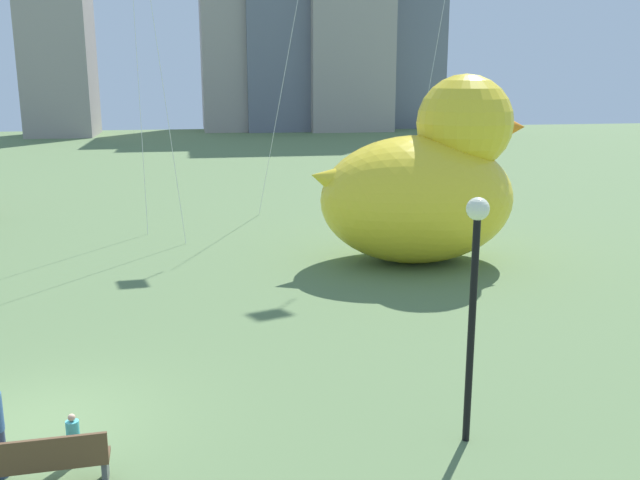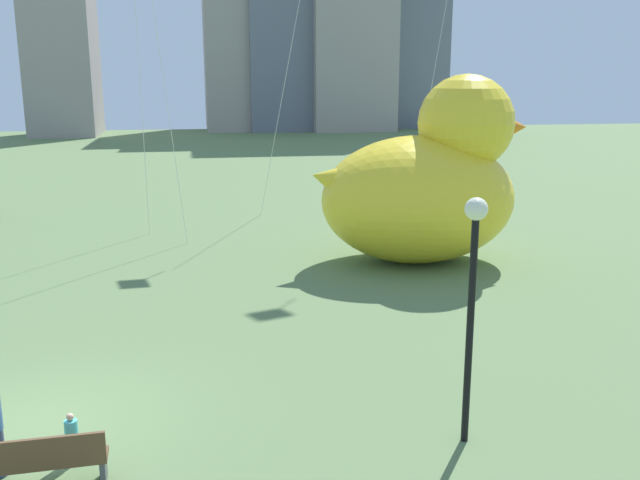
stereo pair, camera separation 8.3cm
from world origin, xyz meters
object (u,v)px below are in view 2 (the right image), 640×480
at_px(person_child, 72,435).
at_px(lamppost, 473,276).
at_px(giant_inflatable_duck, 426,184).
at_px(park_bench, 45,460).

bearing_deg(person_child, lamppost, -3.98).
bearing_deg(giant_inflatable_duck, person_child, -130.72).
height_order(park_bench, lamppost, lamppost).
height_order(giant_inflatable_duck, lamppost, giant_inflatable_duck).
xyz_separation_m(person_child, giant_inflatable_duck, (9.35, 10.87, 2.10)).
distance_m(park_bench, person_child, 0.77).
distance_m(person_child, lamppost, 6.79).
distance_m(person_child, giant_inflatable_duck, 14.49).
relative_size(giant_inflatable_duck, lamppost, 1.76).
relative_size(person_child, giant_inflatable_duck, 0.11).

